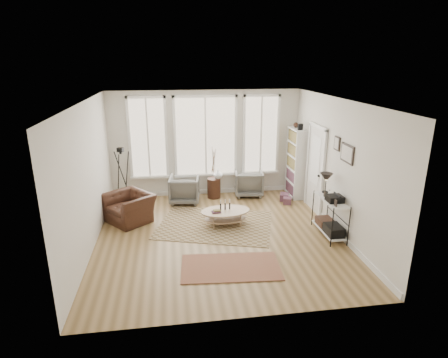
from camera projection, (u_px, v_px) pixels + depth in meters
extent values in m
plane|color=#977648|center=(219.00, 236.00, 8.16)|extent=(5.50, 5.50, 0.00)
plane|color=white|center=(218.00, 101.00, 7.27)|extent=(5.50, 5.50, 0.00)
cube|color=silver|center=(206.00, 144.00, 10.30)|extent=(5.20, 0.04, 2.90)
cube|color=silver|center=(245.00, 230.00, 5.12)|extent=(5.20, 0.04, 2.90)
cube|color=silver|center=(88.00, 178.00, 7.36)|extent=(0.04, 5.50, 2.90)
cube|color=silver|center=(338.00, 167.00, 8.07)|extent=(0.04, 5.50, 2.90)
cube|color=white|center=(206.00, 191.00, 10.72)|extent=(5.10, 0.04, 0.12)
cube|color=white|center=(332.00, 226.00, 8.50)|extent=(0.03, 5.40, 0.12)
cube|color=tan|center=(206.00, 137.00, 10.22)|extent=(1.60, 0.03, 2.10)
cube|color=tan|center=(148.00, 138.00, 10.01)|extent=(0.90, 0.03, 2.10)
cube|color=tan|center=(261.00, 135.00, 10.44)|extent=(0.90, 0.03, 2.10)
cube|color=white|center=(206.00, 137.00, 10.20)|extent=(1.74, 0.06, 2.24)
cube|color=white|center=(148.00, 138.00, 9.99)|extent=(1.04, 0.06, 2.24)
cube|color=white|center=(261.00, 135.00, 10.42)|extent=(1.04, 0.06, 2.24)
cube|color=white|center=(206.00, 175.00, 10.52)|extent=(4.10, 0.12, 0.06)
cube|color=silver|center=(315.00, 170.00, 9.27)|extent=(0.04, 0.88, 2.10)
cube|color=white|center=(315.00, 160.00, 9.19)|extent=(0.01, 0.55, 1.20)
cube|color=white|center=(323.00, 176.00, 8.81)|extent=(0.06, 0.08, 2.18)
cube|color=white|center=(308.00, 165.00, 9.73)|extent=(0.06, 0.08, 2.18)
cube|color=white|center=(318.00, 126.00, 8.94)|extent=(0.06, 1.06, 0.08)
sphere|color=black|center=(319.00, 176.00, 8.97)|extent=(0.06, 0.06, 0.06)
cube|color=white|center=(301.00, 167.00, 9.91)|extent=(0.30, 0.03, 1.90)
cube|color=white|center=(291.00, 159.00, 10.68)|extent=(0.30, 0.03, 1.90)
cube|color=white|center=(301.00, 162.00, 10.32)|extent=(0.02, 0.85, 1.90)
cube|color=white|center=(296.00, 163.00, 10.30)|extent=(0.30, 0.81, 1.90)
cube|color=maroon|center=(296.00, 163.00, 10.30)|extent=(0.24, 0.75, 1.76)
cube|color=black|center=(300.00, 127.00, 9.79)|extent=(0.12, 0.10, 0.16)
sphere|color=#3B2016|center=(296.00, 125.00, 10.12)|extent=(0.14, 0.14, 0.14)
cube|color=white|center=(329.00, 230.00, 8.17)|extent=(0.37, 1.07, 0.03)
cube|color=white|center=(331.00, 200.00, 7.95)|extent=(0.37, 1.07, 0.02)
cylinder|color=black|center=(332.00, 228.00, 7.55)|extent=(0.02, 0.02, 0.85)
cylinder|color=black|center=(349.00, 227.00, 7.60)|extent=(0.02, 0.02, 0.85)
cylinder|color=black|center=(313.00, 208.00, 8.55)|extent=(0.02, 0.02, 0.85)
cylinder|color=black|center=(328.00, 207.00, 8.60)|extent=(0.02, 0.02, 0.85)
cylinder|color=black|center=(325.00, 192.00, 8.26)|extent=(0.14, 0.14, 0.02)
cylinder|color=black|center=(326.00, 186.00, 8.22)|extent=(0.02, 0.02, 0.30)
cone|color=black|center=(326.00, 177.00, 8.16)|extent=(0.28, 0.28, 0.18)
cube|color=black|center=(335.00, 199.00, 7.78)|extent=(0.32, 0.30, 0.13)
cube|color=black|center=(334.00, 230.00, 7.90)|extent=(0.32, 0.45, 0.20)
cube|color=#3B2016|center=(325.00, 222.00, 8.35)|extent=(0.32, 0.40, 0.16)
cube|color=black|center=(336.00, 203.00, 7.51)|extent=(0.02, 0.10, 0.14)
cube|color=black|center=(325.00, 194.00, 8.02)|extent=(0.02, 0.10, 0.12)
cube|color=black|center=(347.00, 154.00, 7.57)|extent=(0.03, 0.52, 0.38)
cube|color=silver|center=(347.00, 154.00, 7.57)|extent=(0.01, 0.44, 0.30)
cube|color=black|center=(337.00, 143.00, 8.01)|extent=(0.03, 0.24, 0.30)
cube|color=silver|center=(336.00, 143.00, 8.01)|extent=(0.01, 0.18, 0.24)
cube|color=brown|center=(215.00, 225.00, 8.69)|extent=(3.00, 2.57, 0.01)
cube|color=maroon|center=(231.00, 267.00, 6.91)|extent=(1.89, 1.15, 0.01)
ellipsoid|color=tan|center=(225.00, 218.00, 8.65)|extent=(1.02, 0.69, 0.03)
ellipsoid|color=tan|center=(225.00, 211.00, 8.60)|extent=(1.19, 0.82, 0.04)
cylinder|color=tan|center=(213.00, 222.00, 8.44)|extent=(0.03, 0.03, 0.32)
cylinder|color=tan|center=(240.00, 221.00, 8.52)|extent=(0.03, 0.03, 0.32)
cylinder|color=tan|center=(211.00, 216.00, 8.78)|extent=(0.03, 0.03, 0.32)
cylinder|color=tan|center=(237.00, 214.00, 8.86)|extent=(0.03, 0.03, 0.32)
cylinder|color=black|center=(221.00, 207.00, 8.59)|extent=(0.03, 0.03, 0.16)
cylinder|color=black|center=(225.00, 206.00, 8.61)|extent=(0.03, 0.03, 0.16)
cylinder|color=black|center=(230.00, 206.00, 8.62)|extent=(0.03, 0.03, 0.16)
cube|color=#3D552C|center=(217.00, 211.00, 8.48)|extent=(0.20, 0.14, 0.05)
imported|color=slate|center=(184.00, 189.00, 9.97)|extent=(0.86, 0.88, 0.72)
imported|color=slate|center=(249.00, 183.00, 10.50)|extent=(0.85, 0.87, 0.72)
cylinder|color=#3B2016|center=(214.00, 188.00, 10.34)|extent=(0.37, 0.37, 0.55)
imported|color=silver|center=(218.00, 174.00, 10.22)|extent=(0.25, 0.25, 0.25)
imported|color=#3B2016|center=(129.00, 207.00, 8.82)|extent=(1.37, 1.36, 0.67)
cylinder|color=black|center=(120.00, 153.00, 9.50)|extent=(0.06, 0.06, 0.06)
cube|color=black|center=(120.00, 150.00, 9.48)|extent=(0.18, 0.15, 0.11)
cylinder|color=black|center=(120.00, 151.00, 9.40)|extent=(0.06, 0.09, 0.06)
cube|color=maroon|center=(284.00, 197.00, 10.18)|extent=(0.32, 0.35, 0.19)
cube|color=maroon|center=(287.00, 201.00, 9.95)|extent=(0.27, 0.31, 0.17)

